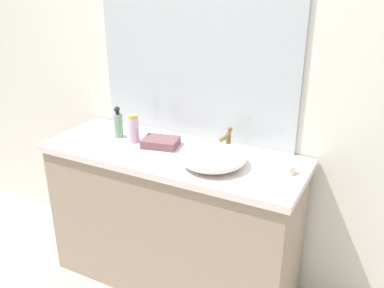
# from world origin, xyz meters

# --- Properties ---
(bathroom_wall_rear) EXTENTS (6.00, 0.06, 2.60)m
(bathroom_wall_rear) POSITION_xyz_m (0.00, 0.73, 1.30)
(bathroom_wall_rear) COLOR silver
(bathroom_wall_rear) RESTS_ON ground
(vanity_counter) EXTENTS (1.45, 0.54, 0.85)m
(vanity_counter) POSITION_xyz_m (0.00, 0.42, 0.43)
(vanity_counter) COLOR gray
(vanity_counter) RESTS_ON ground
(wall_mirror_panel) EXTENTS (1.20, 0.01, 1.30)m
(wall_mirror_panel) POSITION_xyz_m (0.00, 0.69, 1.50)
(wall_mirror_panel) COLOR #B2BCC6
(wall_mirror_panel) RESTS_ON vanity_counter
(sink_basin) EXTENTS (0.33, 0.34, 0.09)m
(sink_basin) POSITION_xyz_m (0.27, 0.37, 0.90)
(sink_basin) COLOR white
(sink_basin) RESTS_ON vanity_counter
(faucet) EXTENTS (0.03, 0.13, 0.14)m
(faucet) POSITION_xyz_m (0.27, 0.55, 0.93)
(faucet) COLOR brown
(faucet) RESTS_ON vanity_counter
(soap_dispenser) EXTENTS (0.05, 0.05, 0.19)m
(soap_dispenser) POSITION_xyz_m (-0.39, 0.47, 0.93)
(soap_dispenser) COLOR gray
(soap_dispenser) RESTS_ON vanity_counter
(lotion_bottle) EXTENTS (0.07, 0.07, 0.16)m
(lotion_bottle) POSITION_xyz_m (-0.27, 0.45, 0.93)
(lotion_bottle) COLOR silver
(lotion_bottle) RESTS_ON vanity_counter
(candle_jar) EXTENTS (0.05, 0.05, 0.05)m
(candle_jar) POSITION_xyz_m (0.64, 0.46, 0.87)
(candle_jar) COLOR silver
(candle_jar) RESTS_ON vanity_counter
(folded_hand_towel) EXTENTS (0.22, 0.18, 0.05)m
(folded_hand_towel) POSITION_xyz_m (-0.10, 0.46, 0.87)
(folded_hand_towel) COLOR #744F56
(folded_hand_towel) RESTS_ON vanity_counter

